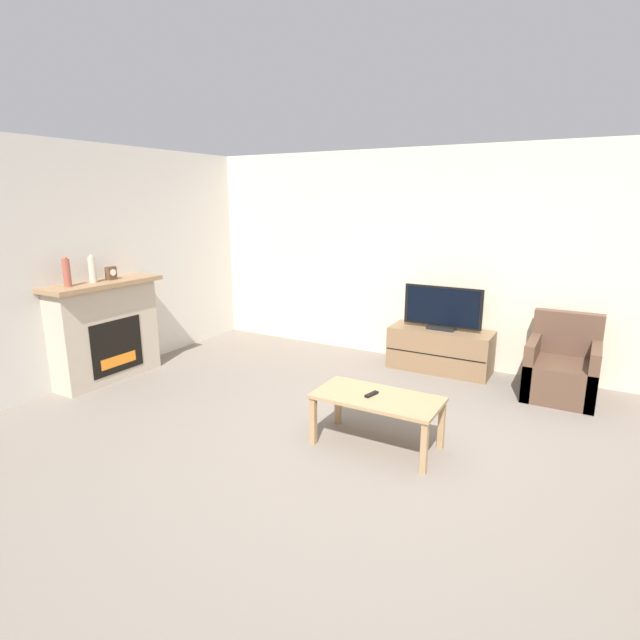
{
  "coord_description": "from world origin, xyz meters",
  "views": [
    {
      "loc": [
        1.52,
        -3.29,
        2.08
      ],
      "look_at": [
        -0.97,
        1.1,
        0.85
      ],
      "focal_mm": 28.0,
      "sensor_mm": 36.0,
      "label": 1
    }
  ],
  "objects_px": {
    "mantel_vase_centre_left": "(92,269)",
    "mantel_clock": "(111,273)",
    "mantel_vase_left": "(67,272)",
    "coffee_table": "(377,403)",
    "remote": "(372,394)",
    "armchair": "(562,370)",
    "tv": "(442,310)",
    "fireplace": "(106,330)",
    "tv_stand": "(440,350)"
  },
  "relations": [
    {
      "from": "fireplace",
      "to": "mantel_clock",
      "type": "bearing_deg",
      "value": 82.6
    },
    {
      "from": "tv_stand",
      "to": "remote",
      "type": "distance_m",
      "value": 2.22
    },
    {
      "from": "tv",
      "to": "remote",
      "type": "relative_size",
      "value": 6.15
    },
    {
      "from": "fireplace",
      "to": "remote",
      "type": "distance_m",
      "value": 3.36
    },
    {
      "from": "tv",
      "to": "remote",
      "type": "bearing_deg",
      "value": -88.74
    },
    {
      "from": "coffee_table",
      "to": "mantel_clock",
      "type": "bearing_deg",
      "value": 178.17
    },
    {
      "from": "tv_stand",
      "to": "remote",
      "type": "height_order",
      "value": "tv_stand"
    },
    {
      "from": "mantel_vase_centre_left",
      "to": "coffee_table",
      "type": "bearing_deg",
      "value": 2.19
    },
    {
      "from": "mantel_vase_centre_left",
      "to": "tv",
      "type": "xyz_separation_m",
      "value": [
        3.29,
        2.33,
        -0.55
      ]
    },
    {
      "from": "tv",
      "to": "armchair",
      "type": "xyz_separation_m",
      "value": [
        1.38,
        -0.17,
        -0.48
      ]
    },
    {
      "from": "mantel_vase_left",
      "to": "coffee_table",
      "type": "xyz_separation_m",
      "value": [
        3.39,
        0.44,
        -0.93
      ]
    },
    {
      "from": "mantel_vase_centre_left",
      "to": "armchair",
      "type": "bearing_deg",
      "value": 24.81
    },
    {
      "from": "fireplace",
      "to": "mantel_vase_left",
      "type": "relative_size",
      "value": 4.22
    },
    {
      "from": "mantel_clock",
      "to": "tv_stand",
      "type": "distance_m",
      "value": 4.03
    },
    {
      "from": "mantel_clock",
      "to": "coffee_table",
      "type": "distance_m",
      "value": 3.5
    },
    {
      "from": "mantel_clock",
      "to": "tv",
      "type": "xyz_separation_m",
      "value": [
        3.29,
        2.09,
        -0.47
      ]
    },
    {
      "from": "tv_stand",
      "to": "coffee_table",
      "type": "xyz_separation_m",
      "value": [
        0.1,
        -2.21,
        0.13
      ]
    },
    {
      "from": "mantel_vase_left",
      "to": "remote",
      "type": "xyz_separation_m",
      "value": [
        3.34,
        0.43,
        -0.86
      ]
    },
    {
      "from": "mantel_vase_left",
      "to": "tv",
      "type": "height_order",
      "value": "mantel_vase_left"
    },
    {
      "from": "mantel_vase_centre_left",
      "to": "tv_stand",
      "type": "xyz_separation_m",
      "value": [
        3.29,
        2.33,
        -1.06
      ]
    },
    {
      "from": "fireplace",
      "to": "tv_stand",
      "type": "bearing_deg",
      "value": 34.0
    },
    {
      "from": "mantel_vase_centre_left",
      "to": "coffee_table",
      "type": "distance_m",
      "value": 3.52
    },
    {
      "from": "mantel_vase_centre_left",
      "to": "mantel_clock",
      "type": "height_order",
      "value": "mantel_vase_centre_left"
    },
    {
      "from": "tv_stand",
      "to": "tv",
      "type": "relative_size",
      "value": 1.29
    },
    {
      "from": "mantel_vase_centre_left",
      "to": "coffee_table",
      "type": "xyz_separation_m",
      "value": [
        3.39,
        0.13,
        -0.92
      ]
    },
    {
      "from": "mantel_vase_left",
      "to": "mantel_clock",
      "type": "relative_size",
      "value": 2.15
    },
    {
      "from": "fireplace",
      "to": "mantel_clock",
      "type": "distance_m",
      "value": 0.66
    },
    {
      "from": "fireplace",
      "to": "mantel_vase_centre_left",
      "type": "distance_m",
      "value": 0.73
    },
    {
      "from": "coffee_table",
      "to": "mantel_vase_left",
      "type": "bearing_deg",
      "value": -172.69
    },
    {
      "from": "tv_stand",
      "to": "mantel_vase_left",
      "type": "bearing_deg",
      "value": -141.28
    },
    {
      "from": "armchair",
      "to": "remote",
      "type": "bearing_deg",
      "value": -123.13
    },
    {
      "from": "tv",
      "to": "remote",
      "type": "xyz_separation_m",
      "value": [
        0.05,
        -2.21,
        -0.3
      ]
    },
    {
      "from": "tv",
      "to": "remote",
      "type": "height_order",
      "value": "tv"
    },
    {
      "from": "mantel_clock",
      "to": "tv",
      "type": "relative_size",
      "value": 0.16
    },
    {
      "from": "fireplace",
      "to": "armchair",
      "type": "distance_m",
      "value": 5.13
    },
    {
      "from": "tv_stand",
      "to": "tv",
      "type": "distance_m",
      "value": 0.51
    },
    {
      "from": "tv_stand",
      "to": "tv",
      "type": "bearing_deg",
      "value": -90.0
    },
    {
      "from": "fireplace",
      "to": "coffee_table",
      "type": "bearing_deg",
      "value": 0.46
    },
    {
      "from": "mantel_clock",
      "to": "remote",
      "type": "height_order",
      "value": "mantel_clock"
    },
    {
      "from": "remote",
      "to": "tv",
      "type": "bearing_deg",
      "value": 104.44
    },
    {
      "from": "mantel_vase_left",
      "to": "armchair",
      "type": "relative_size",
      "value": 0.37
    },
    {
      "from": "tv_stand",
      "to": "armchair",
      "type": "distance_m",
      "value": 1.39
    },
    {
      "from": "tv_stand",
      "to": "coffee_table",
      "type": "relative_size",
      "value": 1.15
    },
    {
      "from": "fireplace",
      "to": "remote",
      "type": "height_order",
      "value": "fireplace"
    },
    {
      "from": "mantel_vase_left",
      "to": "tv",
      "type": "xyz_separation_m",
      "value": [
        3.29,
        2.64,
        -0.55
      ]
    },
    {
      "from": "mantel_vase_centre_left",
      "to": "mantel_clock",
      "type": "relative_size",
      "value": 2.06
    },
    {
      "from": "mantel_clock",
      "to": "coffee_table",
      "type": "height_order",
      "value": "mantel_clock"
    },
    {
      "from": "mantel_vase_left",
      "to": "armchair",
      "type": "xyz_separation_m",
      "value": [
        4.67,
        2.47,
        -1.04
      ]
    },
    {
      "from": "tv_stand",
      "to": "remote",
      "type": "bearing_deg",
      "value": -88.74
    },
    {
      "from": "mantel_clock",
      "to": "remote",
      "type": "relative_size",
      "value": 0.97
    }
  ]
}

